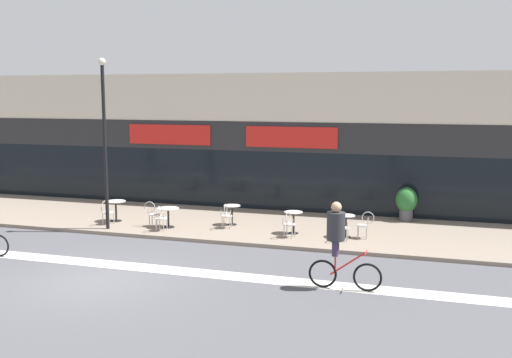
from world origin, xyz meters
TOP-DOWN VIEW (x-y plane):
  - ground_plane at (0.00, 0.00)m, footprint 120.00×120.00m
  - sidewalk_slab at (0.00, 7.25)m, footprint 40.00×5.50m
  - storefront_facade at (0.00, 11.97)m, footprint 40.00×4.06m
  - bike_lane_stripe at (0.00, 1.41)m, footprint 36.00×0.70m
  - bistro_table_0 at (-3.08, 6.16)m, footprint 0.73×0.73m
  - bistro_table_1 at (-0.76, 5.79)m, footprint 0.77×0.77m
  - bistro_table_2 at (1.26, 6.86)m, footprint 0.61×0.61m
  - bistro_table_3 at (3.71, 6.20)m, footprint 0.63×0.63m
  - bistro_table_4 at (5.49, 6.22)m, footprint 0.60×0.60m
  - cafe_chair_0_near at (-3.09, 5.53)m, footprint 0.44×0.59m
  - cafe_chair_1_near at (-0.76, 5.17)m, footprint 0.41×0.58m
  - cafe_chair_1_side at (-1.39, 5.78)m, footprint 0.60×0.45m
  - cafe_chair_2_near at (1.27, 6.24)m, footprint 0.45×0.60m
  - cafe_chair_3_near at (3.71, 5.58)m, footprint 0.43×0.59m
  - cafe_chair_4_near at (5.49, 5.59)m, footprint 0.40×0.57m
  - cafe_chair_4_side at (6.12, 6.22)m, footprint 0.59×0.43m
  - planter_pot at (7.25, 9.47)m, footprint 0.79×0.79m
  - lamp_post at (-2.72, 4.97)m, footprint 0.26×0.26m
  - cyclist_1 at (6.08, 1.21)m, footprint 1.83×0.50m

SIDE VIEW (x-z plane):
  - ground_plane at x=0.00m, z-range 0.00..0.00m
  - bike_lane_stripe at x=0.00m, z-range 0.00..0.01m
  - sidewalk_slab at x=0.00m, z-range 0.00..0.12m
  - bistro_table_2 at x=1.26m, z-range 0.27..0.99m
  - bistro_table_1 at x=-0.76m, z-range 0.28..0.98m
  - cafe_chair_0_near at x=-3.09m, z-range 0.19..1.09m
  - cafe_chair_1_near at x=-0.76m, z-range 0.19..1.09m
  - cafe_chair_1_side at x=-1.39m, z-range 0.19..1.09m
  - cafe_chair_2_near at x=1.27m, z-range 0.19..1.09m
  - cafe_chair_3_near at x=3.71m, z-range 0.19..1.09m
  - cafe_chair_4_near at x=5.49m, z-range 0.19..1.09m
  - cafe_chair_4_side at x=6.12m, z-range 0.19..1.09m
  - bistro_table_4 at x=5.49m, z-range 0.27..1.01m
  - bistro_table_3 at x=3.71m, z-range 0.27..1.03m
  - bistro_table_0 at x=-3.08m, z-range 0.29..1.05m
  - planter_pot at x=7.25m, z-range 0.19..1.46m
  - cyclist_1 at x=6.08m, z-range 0.17..2.39m
  - storefront_facade at x=0.00m, z-range -0.01..5.65m
  - lamp_post at x=-2.72m, z-range 0.53..6.46m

